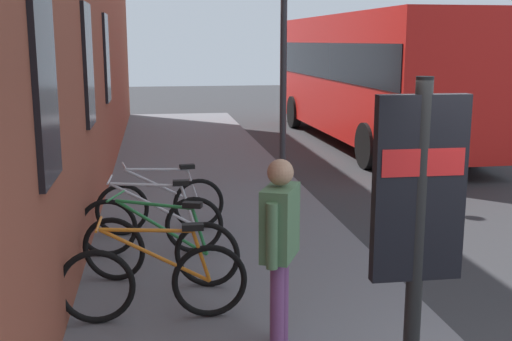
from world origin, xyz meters
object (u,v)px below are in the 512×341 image
object	(u,v)px
bicycle_end_of_row	(161,249)
bicycle_by_door	(155,281)
bicycle_far_end	(152,224)
pedestrian_near_bus	(280,235)
street_lamp	(284,14)
city_bus	(369,71)
bicycle_nearest_sign	(162,205)
transit_info_sign	(418,214)

from	to	relation	value
bicycle_end_of_row	bicycle_by_door	bearing A→B (deg)	175.89
bicycle_far_end	bicycle_end_of_row	bearing A→B (deg)	-174.75
pedestrian_near_bus	street_lamp	bearing A→B (deg)	-11.64
bicycle_by_door	bicycle_far_end	bearing A→B (deg)	0.73
bicycle_end_of_row	city_bus	xyz separation A→B (m)	(9.73, -5.62, 1.41)
bicycle_end_of_row	bicycle_nearest_sign	bearing A→B (deg)	-1.18
bicycle_by_door	city_bus	bearing A→B (deg)	-28.08
bicycle_end_of_row	bicycle_far_end	xyz separation A→B (m)	(0.99, 0.09, 0.00)
bicycle_far_end	bicycle_nearest_sign	distance (m)	0.95
pedestrian_near_bus	bicycle_by_door	bearing A→B (deg)	55.74
bicycle_end_of_row	transit_info_sign	bearing A→B (deg)	-155.35
bicycle_by_door	transit_info_sign	bearing A→B (deg)	-146.13
bicycle_nearest_sign	transit_info_sign	size ratio (longest dim) A/B	0.73
bicycle_by_door	city_bus	world-z (taller)	city_bus
bicycle_nearest_sign	street_lamp	size ratio (longest dim) A/B	0.34
bicycle_nearest_sign	transit_info_sign	bearing A→B (deg)	-164.36
bicycle_far_end	city_bus	distance (m)	10.53
bicycle_by_door	bicycle_end_of_row	distance (m)	0.93
bicycle_end_of_row	bicycle_far_end	world-z (taller)	same
bicycle_end_of_row	street_lamp	xyz separation A→B (m)	(4.83, -2.32, 2.67)
city_bus	street_lamp	world-z (taller)	street_lamp
street_lamp	transit_info_sign	bearing A→B (deg)	174.13
street_lamp	bicycle_nearest_sign	bearing A→B (deg)	141.85
bicycle_end_of_row	pedestrian_near_bus	distance (m)	2.01
bicycle_far_end	city_bus	xyz separation A→B (m)	(8.74, -5.71, 1.41)
transit_info_sign	city_bus	bearing A→B (deg)	-17.66
bicycle_by_door	street_lamp	distance (m)	6.78
bicycle_end_of_row	transit_info_sign	size ratio (longest dim) A/B	0.71
transit_info_sign	street_lamp	xyz separation A→B (m)	(8.07, -0.83, 1.46)
pedestrian_near_bus	street_lamp	xyz separation A→B (m)	(6.47, -1.33, 2.05)
bicycle_end_of_row	transit_info_sign	xyz separation A→B (m)	(-3.24, -1.49, 1.21)
bicycle_end_of_row	bicycle_nearest_sign	distance (m)	1.93
bicycle_by_door	city_bus	xyz separation A→B (m)	(10.66, -5.68, 1.41)
bicycle_far_end	street_lamp	xyz separation A→B (m)	(3.84, -2.41, 2.67)
city_bus	bicycle_nearest_sign	bearing A→B (deg)	144.43
bicycle_end_of_row	transit_info_sign	distance (m)	3.77
bicycle_by_door	city_bus	size ratio (longest dim) A/B	0.17
transit_info_sign	city_bus	size ratio (longest dim) A/B	0.23
bicycle_end_of_row	street_lamp	world-z (taller)	street_lamp
bicycle_by_door	pedestrian_near_bus	bearing A→B (deg)	-124.26
transit_info_sign	bicycle_nearest_sign	bearing A→B (deg)	15.64
bicycle_end_of_row	bicycle_far_end	bearing A→B (deg)	5.25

